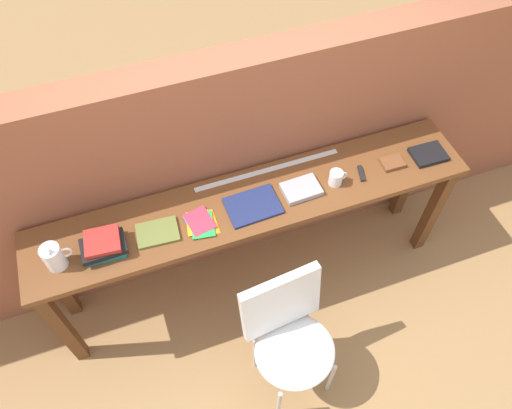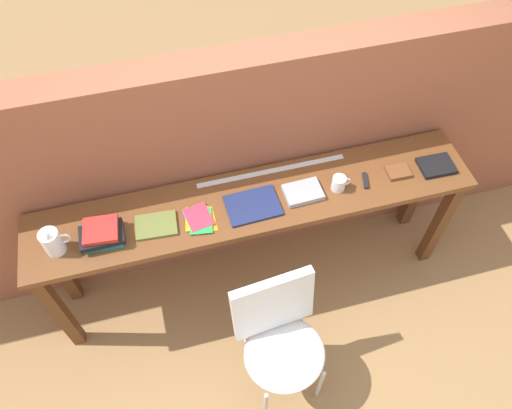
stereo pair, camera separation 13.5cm
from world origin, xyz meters
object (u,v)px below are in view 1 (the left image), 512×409
(pitcher_white, at_px, (54,257))
(book_repair_rightmost, at_px, (428,154))
(mug, at_px, (336,178))
(pamphlet_pile_colourful, at_px, (201,223))
(leather_journal_brown, at_px, (392,163))
(multitool_folded, at_px, (361,173))
(book_open_centre, at_px, (253,206))
(chair_white_moulded, at_px, (290,335))
(book_stack_leftmost, at_px, (104,245))
(magazine_cycling, at_px, (158,232))

(pitcher_white, relative_size, book_repair_rightmost, 0.93)
(pitcher_white, relative_size, mug, 1.67)
(pamphlet_pile_colourful, bearing_deg, mug, 0.92)
(mug, xyz_separation_m, leather_journal_brown, (0.37, 0.01, -0.03))
(multitool_folded, distance_m, leather_journal_brown, 0.20)
(book_open_centre, height_order, mug, mug)
(chair_white_moulded, xyz_separation_m, mug, (0.50, 0.62, 0.40))
(chair_white_moulded, distance_m, leather_journal_brown, 1.14)
(multitool_folded, bearing_deg, chair_white_moulded, -137.01)
(book_stack_leftmost, distance_m, leather_journal_brown, 1.66)
(chair_white_moulded, xyz_separation_m, book_stack_leftmost, (-0.79, 0.62, 0.40))
(mug, distance_m, multitool_folded, 0.17)
(book_stack_leftmost, relative_size, magazine_cycling, 1.04)
(magazine_cycling, relative_size, leather_journal_brown, 1.67)
(leather_journal_brown, bearing_deg, magazine_cycling, -178.06)
(pamphlet_pile_colourful, relative_size, mug, 1.87)
(mug, height_order, multitool_folded, mug)
(pitcher_white, relative_size, pamphlet_pile_colourful, 0.89)
(book_stack_leftmost, bearing_deg, pitcher_white, -178.57)
(book_stack_leftmost, distance_m, book_repair_rightmost, 1.89)
(book_open_centre, xyz_separation_m, mug, (0.49, -0.00, 0.04))
(book_open_centre, bearing_deg, mug, -2.16)
(book_open_centre, distance_m, multitool_folded, 0.66)
(chair_white_moulded, relative_size, leather_journal_brown, 6.86)
(chair_white_moulded, relative_size, pitcher_white, 4.85)
(mug, bearing_deg, multitool_folded, 1.96)
(pitcher_white, distance_m, book_open_centre, 1.04)
(book_open_centre, distance_m, book_repair_rightmost, 1.09)
(chair_white_moulded, height_order, mug, mug)
(chair_white_moulded, xyz_separation_m, leather_journal_brown, (0.87, 0.63, 0.37))
(pitcher_white, bearing_deg, book_open_centre, 0.46)
(mug, xyz_separation_m, book_repair_rightmost, (0.60, 0.00, -0.03))
(pamphlet_pile_colourful, relative_size, book_open_centre, 0.72)
(pamphlet_pile_colourful, xyz_separation_m, book_open_centre, (0.30, 0.01, 0.00))
(pamphlet_pile_colourful, distance_m, book_repair_rightmost, 1.39)
(book_stack_leftmost, height_order, multitool_folded, book_stack_leftmost)
(mug, bearing_deg, magazine_cycling, 179.64)
(book_repair_rightmost, bearing_deg, magazine_cycling, -178.57)
(chair_white_moulded, height_order, book_repair_rightmost, book_repair_rightmost)
(book_repair_rightmost, bearing_deg, pitcher_white, -178.14)
(pamphlet_pile_colourful, xyz_separation_m, book_repair_rightmost, (1.39, 0.01, 0.01))
(mug, height_order, book_repair_rightmost, mug)
(book_stack_leftmost, height_order, book_repair_rightmost, book_stack_leftmost)
(pitcher_white, bearing_deg, magazine_cycling, 1.59)
(chair_white_moulded, height_order, pamphlet_pile_colourful, pamphlet_pile_colourful)
(pitcher_white, bearing_deg, mug, 0.29)
(pamphlet_pile_colourful, xyz_separation_m, multitool_folded, (0.95, 0.02, 0.00))
(chair_white_moulded, distance_m, multitool_folded, 0.98)
(book_stack_leftmost, xyz_separation_m, book_repair_rightmost, (1.89, 0.00, -0.03))
(pitcher_white, bearing_deg, chair_white_moulded, -30.79)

